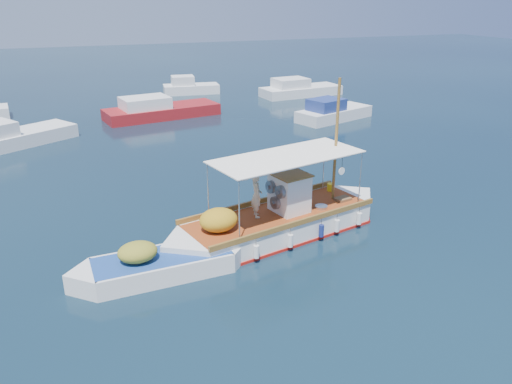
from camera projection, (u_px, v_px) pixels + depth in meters
name	position (u px, v px, depth m)	size (l,w,h in m)	color
ground	(280.00, 232.00, 18.96)	(160.00, 160.00, 0.00)	black
fishing_caique	(277.00, 222.00, 18.59)	(9.25, 4.05, 5.79)	white
dinghy	(161.00, 266.00, 15.99)	(6.01, 1.90, 1.47)	white
bg_boat_nw	(2.00, 140.00, 29.16)	(8.10, 6.25, 1.80)	silver
bg_boat_n	(159.00, 111.00, 36.47)	(8.60, 4.15, 1.80)	maroon
bg_boat_ne	(332.00, 113.00, 35.80)	(6.26, 3.96, 1.80)	silver
bg_boat_e	(299.00, 90.00, 44.37)	(7.43, 3.28, 1.80)	silver
bg_boat_far_n	(190.00, 88.00, 45.39)	(5.14, 2.57, 1.80)	silver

